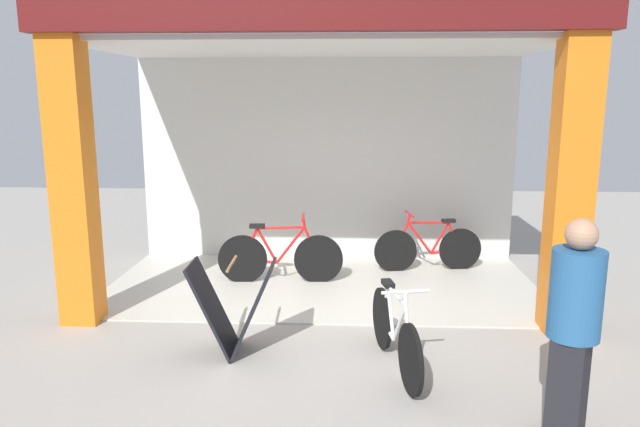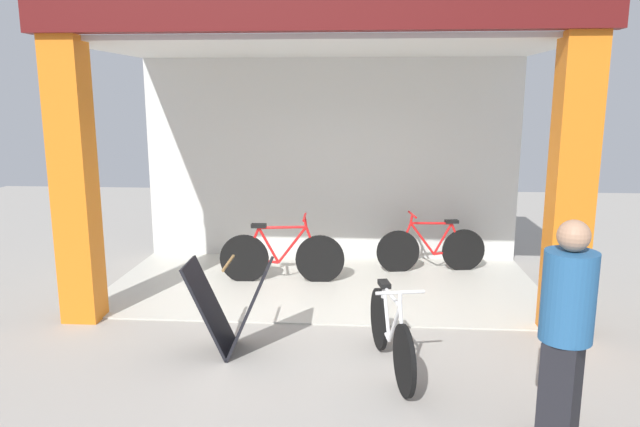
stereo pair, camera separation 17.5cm
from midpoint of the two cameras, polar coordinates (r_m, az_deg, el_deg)
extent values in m
plane|color=#9E9991|center=(6.75, -1.06, -10.85)|extent=(19.62, 19.62, 0.00)
cube|color=beige|center=(8.11, -0.37, -6.91)|extent=(5.81, 2.90, 0.02)
cube|color=silver|center=(9.20, 0.11, 5.40)|extent=(5.81, 0.12, 3.19)
cube|color=orange|center=(7.04, -23.63, 2.61)|extent=(0.41, 0.36, 3.19)
cube|color=orange|center=(6.71, 22.59, 2.30)|extent=(0.41, 0.36, 3.19)
cube|color=silver|center=(7.72, -0.40, 15.90)|extent=(5.81, 2.90, 0.06)
cylinder|color=black|center=(8.18, -8.18, -4.45)|extent=(0.68, 0.08, 0.68)
cylinder|color=black|center=(8.09, -0.77, -4.50)|extent=(0.68, 0.08, 0.68)
cylinder|color=red|center=(8.15, -6.45, -4.64)|extent=(0.46, 0.06, 0.09)
cylinder|color=red|center=(8.08, -5.82, -3.14)|extent=(0.30, 0.05, 0.51)
cylinder|color=red|center=(8.05, -3.51, -3.09)|extent=(0.42, 0.06, 0.53)
cylinder|color=red|center=(8.01, -4.47, -1.38)|extent=(0.65, 0.07, 0.05)
cylinder|color=red|center=(8.10, -7.42, -2.96)|extent=(0.23, 0.05, 0.46)
cylinder|color=red|center=(8.04, -1.53, -2.92)|extent=(0.20, 0.05, 0.47)
cylinder|color=red|center=(7.97, -2.22, -0.85)|extent=(0.06, 0.04, 0.14)
cylinder|color=red|center=(7.96, -2.30, -0.37)|extent=(0.06, 0.47, 0.03)
cube|color=black|center=(8.03, -6.79, -1.22)|extent=(0.21, 0.11, 0.05)
cylinder|color=black|center=(8.92, 12.98, -3.45)|extent=(0.63, 0.14, 0.63)
cylinder|color=black|center=(8.65, 6.81, -3.69)|extent=(0.63, 0.14, 0.63)
cylinder|color=red|center=(8.85, 11.56, -3.66)|extent=(0.43, 0.10, 0.08)
cylinder|color=red|center=(8.77, 11.06, -2.38)|extent=(0.28, 0.08, 0.48)
cylinder|color=red|center=(8.69, 9.14, -2.39)|extent=(0.39, 0.09, 0.50)
cylinder|color=red|center=(8.67, 9.98, -0.89)|extent=(0.61, 0.13, 0.05)
cylinder|color=red|center=(8.83, 12.38, -2.18)|extent=(0.21, 0.07, 0.43)
cylinder|color=red|center=(8.62, 7.48, -2.29)|extent=(0.19, 0.06, 0.44)
cylinder|color=red|center=(8.58, 8.10, -0.47)|extent=(0.06, 0.04, 0.13)
cylinder|color=red|center=(8.57, 8.18, -0.06)|extent=(0.10, 0.44, 0.03)
cube|color=black|center=(8.75, 11.90, -0.71)|extent=(0.20, 0.12, 0.05)
cylinder|color=black|center=(6.11, 5.25, -10.15)|extent=(0.17, 0.62, 0.63)
cylinder|color=black|center=(5.25, 7.86, -13.96)|extent=(0.17, 0.62, 0.63)
cylinder|color=white|center=(5.92, 5.78, -11.16)|extent=(0.12, 0.42, 0.08)
cylinder|color=white|center=(5.76, 6.04, -9.61)|extent=(0.09, 0.28, 0.47)
cylinder|color=white|center=(5.49, 6.85, -10.63)|extent=(0.11, 0.39, 0.49)
cylinder|color=white|center=(5.52, 6.57, -7.98)|extent=(0.15, 0.60, 0.05)
cylinder|color=white|center=(5.94, 5.53, -8.69)|extent=(0.07, 0.21, 0.42)
cylinder|color=white|center=(5.25, 7.62, -11.42)|extent=(0.07, 0.19, 0.44)
cylinder|color=white|center=(5.23, 7.43, -8.28)|extent=(0.04, 0.06, 0.13)
cylinder|color=white|center=(5.22, 7.42, -7.59)|extent=(0.44, 0.12, 0.03)
cube|color=black|center=(5.79, 5.79, -6.82)|extent=(0.13, 0.21, 0.05)
cube|color=black|center=(6.02, -11.27, -9.10)|extent=(0.45, 0.53, 0.95)
cube|color=black|center=(5.95, -7.36, -9.23)|extent=(0.45, 0.53, 0.95)
cylinder|color=olive|center=(5.84, -9.48, -4.85)|extent=(0.04, 0.52, 0.03)
cube|color=black|center=(4.88, 22.06, -15.58)|extent=(0.38, 0.41, 0.82)
cylinder|color=#26598C|center=(4.60, 22.74, -7.29)|extent=(0.52, 0.52, 0.66)
sphere|color=tan|center=(4.49, 23.18, -1.88)|extent=(0.23, 0.23, 0.23)
cube|color=brown|center=(5.04, 23.23, -10.33)|extent=(0.26, 0.30, 0.28)
camera|label=1|loc=(0.09, -90.71, -0.14)|focal=32.76mm
camera|label=2|loc=(0.09, 89.29, 0.14)|focal=32.76mm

